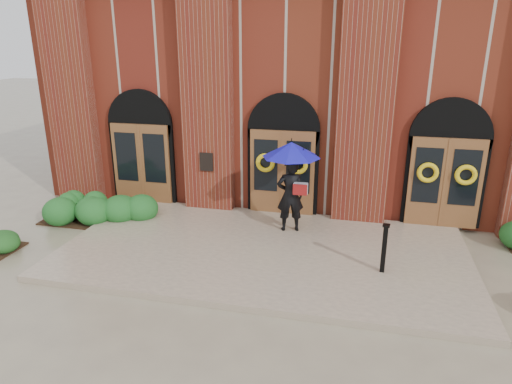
% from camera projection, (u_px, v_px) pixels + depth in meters
% --- Properties ---
extents(ground, '(90.00, 90.00, 0.00)m').
position_uv_depth(ground, '(262.00, 256.00, 11.35)').
color(ground, gray).
rests_on(ground, ground).
extents(landing, '(10.00, 5.30, 0.15)m').
position_uv_depth(landing, '(263.00, 251.00, 11.47)').
color(landing, tan).
rests_on(landing, ground).
extents(church_building, '(16.20, 12.53, 7.00)m').
position_uv_depth(church_building, '(310.00, 81.00, 18.33)').
color(church_building, '#612514').
rests_on(church_building, ground).
extents(man_with_umbrella, '(1.91, 1.91, 2.45)m').
position_uv_depth(man_with_umbrella, '(291.00, 170.00, 11.99)').
color(man_with_umbrella, black).
rests_on(man_with_umbrella, landing).
extents(metal_post, '(0.17, 0.17, 1.15)m').
position_uv_depth(metal_post, '(384.00, 247.00, 10.10)').
color(metal_post, black).
rests_on(metal_post, landing).
extents(hedge_wall_left, '(2.97, 1.19, 0.76)m').
position_uv_depth(hedge_wall_left, '(98.00, 209.00, 13.40)').
color(hedge_wall_left, '#1C541E').
rests_on(hedge_wall_left, ground).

